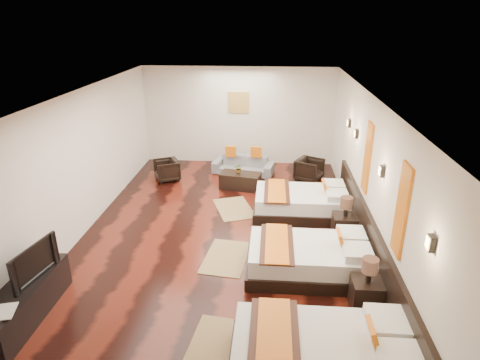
# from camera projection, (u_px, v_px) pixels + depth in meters

# --- Properties ---
(floor) EXTENTS (5.50, 9.50, 0.01)m
(floor) POSITION_uv_depth(u_px,v_px,m) (219.00, 241.00, 8.08)
(floor) COLOR black
(floor) RESTS_ON ground
(ceiling) EXTENTS (5.50, 9.50, 0.01)m
(ceiling) POSITION_uv_depth(u_px,v_px,m) (215.00, 98.00, 7.04)
(ceiling) COLOR white
(ceiling) RESTS_ON floor
(back_wall) EXTENTS (5.50, 0.01, 2.80)m
(back_wall) POSITION_uv_depth(u_px,v_px,m) (239.00, 116.00, 11.96)
(back_wall) COLOR silver
(back_wall) RESTS_ON floor
(left_wall) EXTENTS (0.01, 9.50, 2.80)m
(left_wall) POSITION_uv_depth(u_px,v_px,m) (72.00, 171.00, 7.76)
(left_wall) COLOR silver
(left_wall) RESTS_ON floor
(right_wall) EXTENTS (0.01, 9.50, 2.80)m
(right_wall) POSITION_uv_depth(u_px,v_px,m) (370.00, 179.00, 7.36)
(right_wall) COLOR silver
(right_wall) RESTS_ON floor
(headboard_panel) EXTENTS (0.08, 6.60, 0.90)m
(headboard_panel) POSITION_uv_depth(u_px,v_px,m) (371.00, 249.00, 6.98)
(headboard_panel) COLOR black
(headboard_panel) RESTS_ON floor
(bed_near) EXTENTS (2.27, 1.43, 0.87)m
(bed_near) POSITION_uv_depth(u_px,v_px,m) (326.00, 360.00, 4.93)
(bed_near) COLOR black
(bed_near) RESTS_ON floor
(bed_mid) EXTENTS (2.12, 1.33, 0.81)m
(bed_mid) POSITION_uv_depth(u_px,v_px,m) (311.00, 258.00, 7.02)
(bed_mid) COLOR black
(bed_mid) RESTS_ON floor
(bed_far) EXTENTS (2.09, 1.31, 0.80)m
(bed_far) POSITION_uv_depth(u_px,v_px,m) (302.00, 202.00, 9.12)
(bed_far) COLOR black
(bed_far) RESTS_ON floor
(nightstand_a) EXTENTS (0.44, 0.44, 0.88)m
(nightstand_a) POSITION_uv_depth(u_px,v_px,m) (366.00, 292.00, 6.12)
(nightstand_a) COLOR black
(nightstand_a) RESTS_ON floor
(nightstand_b) EXTENTS (0.45, 0.45, 0.89)m
(nightstand_b) POSITION_uv_depth(u_px,v_px,m) (344.00, 224.00, 8.09)
(nightstand_b) COLOR black
(nightstand_b) RESTS_ON floor
(jute_mat_near) EXTENTS (0.90, 1.29, 0.01)m
(jute_mat_near) POSITION_uv_depth(u_px,v_px,m) (217.00, 348.00, 5.48)
(jute_mat_near) COLOR olive
(jute_mat_near) RESTS_ON floor
(jute_mat_mid) EXTENTS (0.89, 1.28, 0.01)m
(jute_mat_mid) POSITION_uv_depth(u_px,v_px,m) (226.00, 257.00, 7.54)
(jute_mat_mid) COLOR olive
(jute_mat_mid) RESTS_ON floor
(jute_mat_far) EXTENTS (1.11, 1.38, 0.01)m
(jute_mat_far) POSITION_uv_depth(u_px,v_px,m) (234.00, 208.00, 9.45)
(jute_mat_far) COLOR olive
(jute_mat_far) RESTS_ON floor
(tv_console) EXTENTS (0.50, 1.80, 0.55)m
(tv_console) POSITION_uv_depth(u_px,v_px,m) (25.00, 302.00, 5.94)
(tv_console) COLOR black
(tv_console) RESTS_ON floor
(tv) EXTENTS (0.28, 0.94, 0.53)m
(tv) POSITION_uv_depth(u_px,v_px,m) (30.00, 261.00, 5.95)
(tv) COLOR black
(tv) RESTS_ON tv_console
(figurine) EXTENTS (0.34, 0.34, 0.32)m
(figurine) POSITION_uv_depth(u_px,v_px,m) (46.00, 249.00, 6.48)
(figurine) COLOR brown
(figurine) RESTS_ON tv_console
(sofa) EXTENTS (1.76, 0.95, 0.49)m
(sofa) POSITION_uv_depth(u_px,v_px,m) (243.00, 165.00, 11.47)
(sofa) COLOR slate
(sofa) RESTS_ON floor
(armchair_left) EXTENTS (0.82, 0.81, 0.56)m
(armchair_left) POSITION_uv_depth(u_px,v_px,m) (167.00, 170.00, 11.00)
(armchair_left) COLOR black
(armchair_left) RESTS_ON floor
(armchair_right) EXTENTS (0.87, 0.86, 0.59)m
(armchair_right) POSITION_uv_depth(u_px,v_px,m) (309.00, 170.00, 10.98)
(armchair_right) COLOR black
(armchair_right) RESTS_ON floor
(coffee_table) EXTENTS (1.08, 0.68, 0.40)m
(coffee_table) POSITION_uv_depth(u_px,v_px,m) (240.00, 181.00, 10.51)
(coffee_table) COLOR black
(coffee_table) RESTS_ON floor
(table_plant) EXTENTS (0.24, 0.21, 0.24)m
(table_plant) POSITION_uv_depth(u_px,v_px,m) (239.00, 168.00, 10.43)
(table_plant) COLOR #25561C
(table_plant) RESTS_ON coffee_table
(orange_panel_a) EXTENTS (0.04, 0.40, 1.30)m
(orange_panel_a) POSITION_uv_depth(u_px,v_px,m) (402.00, 211.00, 5.49)
(orange_panel_a) COLOR #D86014
(orange_panel_a) RESTS_ON right_wall
(orange_panel_b) EXTENTS (0.04, 0.40, 1.30)m
(orange_panel_b) POSITION_uv_depth(u_px,v_px,m) (367.00, 158.00, 7.53)
(orange_panel_b) COLOR #D86014
(orange_panel_b) RESTS_ON right_wall
(sconce_near) EXTENTS (0.07, 0.12, 0.18)m
(sconce_near) POSITION_uv_depth(u_px,v_px,m) (430.00, 243.00, 4.42)
(sconce_near) COLOR black
(sconce_near) RESTS_ON right_wall
(sconce_mid) EXTENTS (0.07, 0.12, 0.18)m
(sconce_mid) POSITION_uv_depth(u_px,v_px,m) (381.00, 171.00, 6.46)
(sconce_mid) COLOR black
(sconce_mid) RESTS_ON right_wall
(sconce_far) EXTENTS (0.07, 0.12, 0.18)m
(sconce_far) POSITION_uv_depth(u_px,v_px,m) (356.00, 134.00, 8.49)
(sconce_far) COLOR black
(sconce_far) RESTS_ON right_wall
(sconce_lounge) EXTENTS (0.07, 0.12, 0.18)m
(sconce_lounge) POSITION_uv_depth(u_px,v_px,m) (349.00, 123.00, 9.33)
(sconce_lounge) COLOR black
(sconce_lounge) RESTS_ON right_wall
(gold_artwork) EXTENTS (0.60, 0.04, 0.60)m
(gold_artwork) POSITION_uv_depth(u_px,v_px,m) (238.00, 102.00, 11.79)
(gold_artwork) COLOR #AD873F
(gold_artwork) RESTS_ON back_wall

